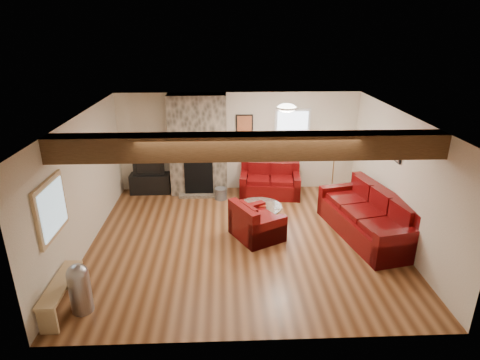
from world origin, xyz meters
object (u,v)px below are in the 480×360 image
object	(u,v)px
loveseat	(270,181)
sofa_three	(367,215)
armchair_red	(257,220)
television	(149,166)
floor_lamp	(335,147)
tv_cabinet	(151,183)
coffee_table	(259,216)

from	to	relation	value
loveseat	sofa_three	bearing A→B (deg)	-45.00
loveseat	armchair_red	bearing A→B (deg)	-96.66
television	floor_lamp	xyz separation A→B (m)	(4.63, -0.17, 0.49)
sofa_three	television	size ratio (longest dim) A/B	3.10
loveseat	television	bearing A→B (deg)	-179.21
sofa_three	tv_cabinet	distance (m)	5.33
sofa_three	tv_cabinet	bearing A→B (deg)	-129.32
sofa_three	coffee_table	xyz separation A→B (m)	(-2.12, 0.51, -0.23)
sofa_three	television	bearing A→B (deg)	-129.32
loveseat	armchair_red	distance (m)	2.17
tv_cabinet	television	bearing A→B (deg)	0.00
armchair_red	tv_cabinet	size ratio (longest dim) A/B	0.93
sofa_three	floor_lamp	distance (m)	2.41
loveseat	television	xyz separation A→B (m)	(-3.02, 0.30, 0.33)
coffee_table	television	size ratio (longest dim) A/B	1.22
floor_lamp	armchair_red	bearing A→B (deg)	-133.12
coffee_table	tv_cabinet	xyz separation A→B (m)	(-2.61, 1.94, 0.02)
sofa_three	floor_lamp	size ratio (longest dim) A/B	1.69
sofa_three	floor_lamp	xyz separation A→B (m)	(-0.10, 2.28, 0.75)
armchair_red	tv_cabinet	bearing A→B (deg)	18.06
tv_cabinet	coffee_table	bearing A→B (deg)	-36.58
television	floor_lamp	size ratio (longest dim) A/B	0.55
coffee_table	tv_cabinet	size ratio (longest dim) A/B	0.95
tv_cabinet	sofa_three	bearing A→B (deg)	-27.38
sofa_three	tv_cabinet	size ratio (longest dim) A/B	2.41
armchair_red	floor_lamp	bearing A→B (deg)	-71.31
sofa_three	coffee_table	size ratio (longest dim) A/B	2.54
armchair_red	floor_lamp	xyz separation A→B (m)	(2.11, 2.25, 0.84)
sofa_three	loveseat	size ratio (longest dim) A/B	1.64
loveseat	floor_lamp	bearing A→B (deg)	11.19
sofa_three	loveseat	world-z (taller)	sofa_three
floor_lamp	sofa_three	bearing A→B (deg)	-87.52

